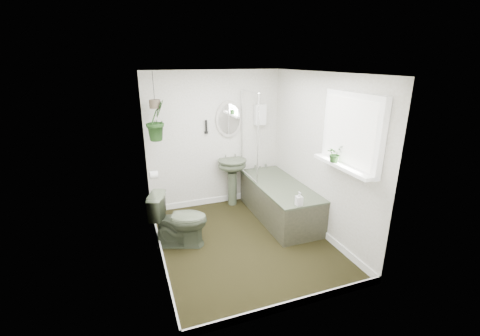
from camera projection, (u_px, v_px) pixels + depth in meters
name	position (u px, v px, depth m)	size (l,w,h in m)	color
floor	(244.00, 241.00, 4.57)	(2.30, 2.80, 0.02)	black
ceiling	(244.00, 72.00, 3.82)	(2.30, 2.80, 0.02)	white
wall_back	(215.00, 140.00, 5.45)	(2.30, 0.02, 2.30)	white
wall_front	(298.00, 209.00, 2.94)	(2.30, 0.02, 2.30)	white
wall_left	(153.00, 175.00, 3.82)	(0.02, 2.80, 2.30)	white
wall_right	(320.00, 156.00, 4.57)	(0.02, 2.80, 2.30)	white
skirting	(244.00, 238.00, 4.55)	(2.30, 2.80, 0.10)	white
bathtub	(279.00, 201.00, 5.18)	(0.72, 1.72, 0.58)	#424C38
bath_screen	(249.00, 136.00, 5.19)	(0.04, 0.72, 1.40)	silver
shower_box	(260.00, 115.00, 5.52)	(0.20, 0.10, 0.35)	white
oval_mirror	(229.00, 119.00, 5.38)	(0.46, 0.03, 0.62)	#AEA99E
wall_sconce	(206.00, 127.00, 5.28)	(0.04, 0.04, 0.22)	black
toilet_roll_holder	(154.00, 175.00, 4.54)	(0.11, 0.11, 0.11)	white
window_recess	(352.00, 131.00, 3.76)	(0.08, 1.00, 0.90)	white
window_sill	(343.00, 166.00, 3.88)	(0.18, 1.00, 0.04)	white
window_blinds	(349.00, 132.00, 3.75)	(0.01, 0.86, 0.76)	white
toilet	(180.00, 219.00, 4.37)	(0.43, 0.75, 0.77)	#424C38
pedestal_sink	(232.00, 182.00, 5.61)	(0.49, 0.42, 0.83)	#424C38
sill_plant	(335.00, 154.00, 3.93)	(0.19, 0.17, 0.21)	black
hanging_plant	(156.00, 120.00, 4.68)	(0.33, 0.26, 0.60)	black
soap_bottle	(299.00, 199.00, 4.31)	(0.09, 0.09, 0.19)	#2D2928
hanging_pot	(155.00, 104.00, 4.61)	(0.16, 0.16, 0.12)	#473C2F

